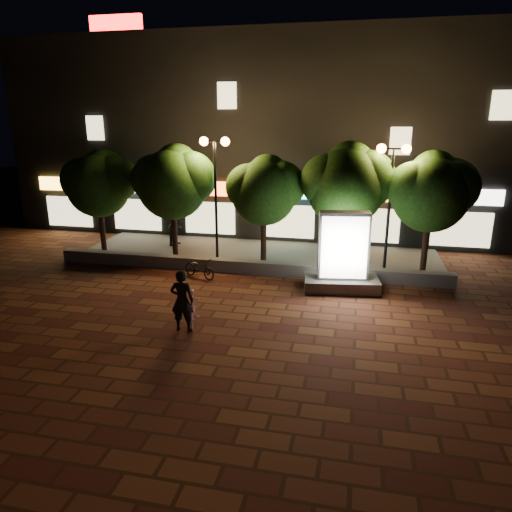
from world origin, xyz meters
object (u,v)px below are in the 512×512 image
(scooter_parked, at_px, (199,268))
(ad_kiosk, at_px, (343,259))
(tree_right, at_px, (347,182))
(tree_far_left, at_px, (100,181))
(tree_far_right, at_px, (432,189))
(tree_left, at_px, (174,180))
(pedestrian, at_px, (176,225))
(tree_mid, at_px, (265,188))
(street_lamp_right, at_px, (392,175))
(scooter_pink, at_px, (193,308))
(rider, at_px, (182,301))
(street_lamp_left, at_px, (215,168))

(scooter_parked, bearing_deg, ad_kiosk, -66.74)
(tree_right, xyz_separation_m, scooter_parked, (-5.41, -2.46, -3.17))
(tree_far_left, xyz_separation_m, tree_right, (10.80, 0.00, 0.27))
(tree_far_right, xyz_separation_m, ad_kiosk, (-3.16, -2.62, -2.21))
(tree_left, xyz_separation_m, pedestrian, (-0.69, 1.73, -2.41))
(tree_mid, distance_m, ad_kiosk, 4.72)
(tree_left, distance_m, street_lamp_right, 8.96)
(tree_mid, height_order, ad_kiosk, tree_mid)
(street_lamp_right, height_order, ad_kiosk, street_lamp_right)
(ad_kiosk, bearing_deg, street_lamp_right, 55.72)
(scooter_parked, bearing_deg, tree_far_left, 90.37)
(tree_far_right, relative_size, scooter_pink, 2.96)
(scooter_pink, height_order, scooter_parked, scooter_pink)
(tree_left, distance_m, pedestrian, 3.04)
(scooter_pink, distance_m, pedestrian, 9.07)
(tree_mid, distance_m, rider, 7.47)
(scooter_pink, bearing_deg, rider, -119.73)
(tree_far_left, xyz_separation_m, scooter_pink, (6.57, -6.50, -2.81))
(street_lamp_right, height_order, scooter_parked, street_lamp_right)
(tree_mid, height_order, scooter_pink, tree_mid)
(street_lamp_left, bearing_deg, rider, -81.48)
(street_lamp_right, height_order, scooter_pink, street_lamp_right)
(street_lamp_right, bearing_deg, tree_left, 178.32)
(scooter_parked, distance_m, pedestrian, 4.97)
(tree_far_left, xyz_separation_m, tree_left, (3.50, 0.00, 0.15))
(tree_far_left, distance_m, rider, 9.84)
(tree_mid, distance_m, street_lamp_left, 2.22)
(street_lamp_right, relative_size, pedestrian, 2.60)
(tree_mid, xyz_separation_m, scooter_pink, (-0.93, -6.50, -2.73))
(tree_far_right, distance_m, scooter_parked, 9.43)
(scooter_pink, xyz_separation_m, scooter_parked, (-1.17, 4.04, -0.08))
(tree_mid, distance_m, street_lamp_right, 5.00)
(pedestrian, bearing_deg, tree_right, -94.42)
(tree_mid, bearing_deg, tree_left, 180.00)
(street_lamp_left, distance_m, pedestrian, 4.46)
(tree_left, distance_m, tree_far_right, 10.50)
(street_lamp_left, bearing_deg, pedestrian, 142.93)
(tree_far_left, xyz_separation_m, tree_mid, (7.50, -0.00, -0.08))
(tree_far_left, distance_m, tree_left, 3.51)
(tree_mid, height_order, street_lamp_left, street_lamp_left)
(tree_far_left, relative_size, tree_far_right, 0.97)
(tree_right, height_order, tree_far_right, tree_right)
(tree_mid, xyz_separation_m, scooter_parked, (-2.10, -2.46, -2.82))
(scooter_parked, bearing_deg, street_lamp_right, -47.77)
(tree_mid, bearing_deg, tree_right, 0.00)
(tree_far_left, relative_size, pedestrian, 2.41)
(tree_far_right, height_order, scooter_pink, tree_far_right)
(tree_far_left, distance_m, pedestrian, 4.00)
(tree_mid, bearing_deg, scooter_parked, -130.46)
(street_lamp_left, relative_size, rider, 2.78)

